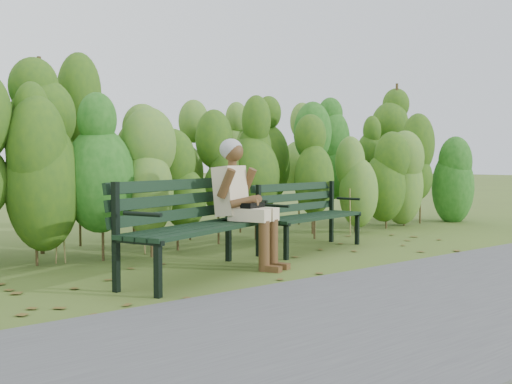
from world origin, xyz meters
TOP-DOWN VIEW (x-y plane):
  - ground at (0.00, 0.00)m, footprint 80.00×80.00m
  - footpath at (0.00, -2.20)m, footprint 60.00×2.50m
  - hedge_band at (0.00, 1.86)m, footprint 11.04×1.67m
  - leaf_litter at (0.11, 0.00)m, footprint 5.92×2.04m
  - bench_left at (-1.17, -0.09)m, footprint 1.95×1.25m
  - bench_right at (0.88, 0.46)m, footprint 1.74×0.87m
  - seated_woman at (-0.49, -0.03)m, footprint 0.61×0.82m

SIDE VIEW (x-z plane):
  - ground at x=0.00m, z-range 0.00..0.00m
  - leaf_litter at x=0.11m, z-range 0.00..0.01m
  - footpath at x=0.00m, z-range 0.00..0.01m
  - bench_right at x=0.88m, z-range 0.07..0.90m
  - bench_left at x=-1.17m, z-range 0.08..1.01m
  - seated_woman at x=-0.49m, z-range 0.09..1.42m
  - hedge_band at x=0.00m, z-range 0.05..2.47m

